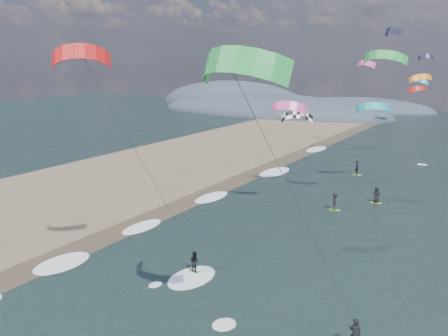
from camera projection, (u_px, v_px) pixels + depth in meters
The scene contains 7 objects.
wet_sand_strip at pixel (93, 243), 39.66m from camera, with size 3.00×240.00×0.00m, color #382D23.
coastal_hills at pixel (266, 110), 138.05m from camera, with size 80.00×41.00×15.00m.
kitesurfer_near_a at pixel (259, 133), 20.27m from camera, with size 7.67×8.46×15.40m.
kitesurfer_near_b at pixel (123, 136), 29.78m from camera, with size 6.81×8.93×15.71m.
far_kitesurfers at pixel (353, 190), 51.87m from camera, with size 6.32×16.49×1.83m.
bg_kite_field at pixel (386, 78), 65.93m from camera, with size 14.38×67.56×10.55m.
shoreline_surf at pixel (143, 228), 43.04m from camera, with size 2.40×79.40×0.11m.
Camera 1 is at (16.16, -16.72, 14.54)m, focal length 40.00 mm.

